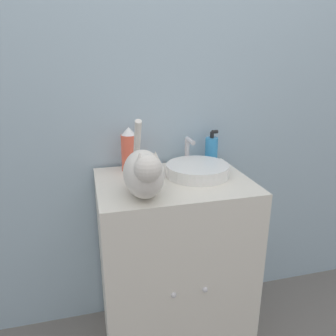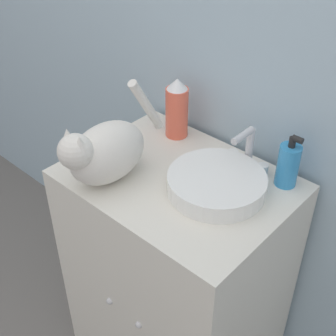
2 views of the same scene
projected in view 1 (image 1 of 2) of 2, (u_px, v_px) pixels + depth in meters
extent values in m
cube|color=#9EB7C6|center=(158.00, 87.00, 1.59)|extent=(6.00, 0.05, 2.50)
cube|color=silver|center=(173.00, 265.00, 1.57)|extent=(0.67, 0.50, 0.88)
sphere|color=silver|center=(174.00, 295.00, 1.31)|extent=(0.02, 0.02, 0.02)
sphere|color=silver|center=(205.00, 290.00, 1.34)|extent=(0.02, 0.02, 0.02)
cylinder|color=white|center=(197.00, 170.00, 1.48)|extent=(0.29, 0.29, 0.05)
cylinder|color=silver|center=(187.00, 152.00, 1.61)|extent=(0.02, 0.02, 0.14)
cylinder|color=silver|center=(190.00, 141.00, 1.55)|extent=(0.02, 0.09, 0.02)
cylinder|color=white|center=(176.00, 163.00, 1.62)|extent=(0.03, 0.03, 0.03)
cylinder|color=white|center=(197.00, 161.00, 1.64)|extent=(0.03, 0.03, 0.03)
ellipsoid|color=silver|center=(144.00, 174.00, 1.25)|extent=(0.16, 0.26, 0.18)
sphere|color=silver|center=(148.00, 168.00, 1.13)|extent=(0.10, 0.10, 0.10)
cone|color=silver|center=(140.00, 158.00, 1.11)|extent=(0.04, 0.04, 0.04)
cone|color=silver|center=(156.00, 157.00, 1.12)|extent=(0.04, 0.04, 0.04)
cylinder|color=silver|center=(137.00, 141.00, 1.36)|extent=(0.03, 0.13, 0.20)
cylinder|color=#338CCC|center=(211.00, 150.00, 1.65)|extent=(0.06, 0.06, 0.13)
cylinder|color=black|center=(212.00, 135.00, 1.62)|extent=(0.02, 0.02, 0.03)
cylinder|color=black|center=(215.00, 132.00, 1.62)|extent=(0.03, 0.02, 0.02)
cylinder|color=#EF6047|center=(129.00, 153.00, 1.53)|extent=(0.08, 0.08, 0.17)
cone|color=white|center=(129.00, 131.00, 1.50)|extent=(0.07, 0.07, 0.04)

